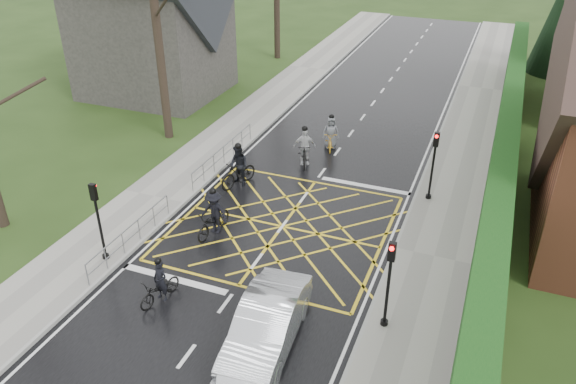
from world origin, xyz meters
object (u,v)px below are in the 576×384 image
Objects in this scene: cyclist_mid at (214,217)px; cyclist_lead at (330,137)px; cyclist_back at (239,170)px; car at (266,325)px; cyclist_rear at (160,287)px; cyclist_front at (304,151)px.

cyclist_mid is 1.06× the size of cyclist_lead.
cyclist_back is 1.01× the size of cyclist_mid.
car is at bearing -39.06° from cyclist_back.
cyclist_rear is 4.23m from cyclist_mid.
cyclist_rear is at bearing -117.94° from cyclist_front.
cyclist_front is 2.35m from cyclist_lead.
cyclist_front is (2.01, 3.05, -0.05)m from cyclist_back.
cyclist_front is 12.14m from car.
cyclist_front is at bearing -124.56° from cyclist_lead.
cyclist_back is (-1.06, 8.09, 0.24)m from cyclist_rear.
cyclist_lead is 0.43× the size of car.
cyclist_lead is (1.56, 13.41, 0.09)m from cyclist_rear.
cyclist_back is 1.04× the size of cyclist_front.
cyclist_front is at bearing 98.42° from cyclist_rear.
cyclist_lead is at bearing 96.64° from cyclist_rear.
cyclist_mid is 1.03× the size of cyclist_front.
cyclist_lead reaches higher than cyclist_rear.
cyclist_lead is at bearing 84.20° from cyclist_back.
cyclist_rear is 4.10m from car.
cyclist_mid is 0.46× the size of car.
car is at bearing -41.05° from cyclist_mid.
cyclist_rear is 0.88× the size of cyclist_front.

